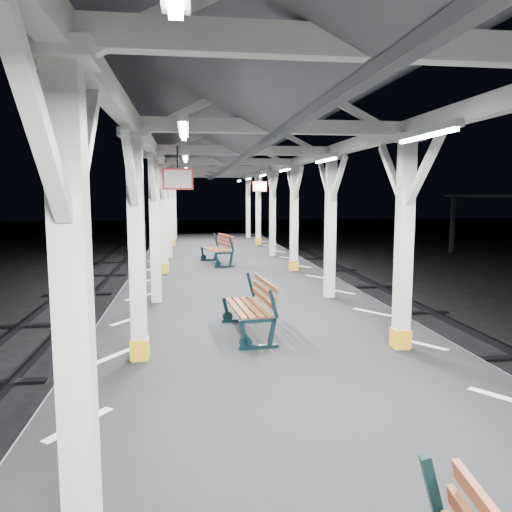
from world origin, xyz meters
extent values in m
plane|color=black|center=(0.00, 0.00, 0.00)|extent=(120.00, 120.00, 0.00)
cube|color=black|center=(0.00, 0.00, 0.50)|extent=(6.00, 50.00, 1.00)
cube|color=silver|center=(-2.45, 0.00, 1.00)|extent=(1.00, 48.00, 0.01)
cube|color=silver|center=(2.45, 0.00, 1.00)|extent=(1.00, 48.00, 0.01)
cube|color=beige|center=(-2.00, -2.00, 2.60)|extent=(0.22, 0.22, 3.20)
cube|color=beige|center=(-2.00, -2.00, 4.26)|extent=(0.40, 0.40, 0.12)
cube|color=beige|center=(-2.00, -1.45, 3.75)|extent=(0.10, 0.99, 0.99)
cube|color=beige|center=(-2.00, -2.55, 3.75)|extent=(0.10, 0.99, 0.99)
cube|color=beige|center=(-2.00, 2.00, 2.60)|extent=(0.22, 0.22, 3.20)
cube|color=beige|center=(-2.00, 2.00, 4.26)|extent=(0.40, 0.40, 0.12)
cube|color=gold|center=(-2.00, 2.00, 1.18)|extent=(0.26, 0.26, 0.30)
cube|color=beige|center=(-2.00, 2.55, 3.75)|extent=(0.10, 0.99, 0.99)
cube|color=beige|center=(-2.00, 1.45, 3.75)|extent=(0.10, 0.99, 0.99)
cube|color=beige|center=(-2.00, 6.00, 2.60)|extent=(0.22, 0.22, 3.20)
cube|color=beige|center=(-2.00, 6.00, 4.26)|extent=(0.40, 0.40, 0.12)
cube|color=beige|center=(-2.00, 6.55, 3.75)|extent=(0.10, 0.99, 0.99)
cube|color=beige|center=(-2.00, 5.45, 3.75)|extent=(0.10, 0.99, 0.99)
cube|color=beige|center=(-2.00, 10.00, 2.60)|extent=(0.22, 0.22, 3.20)
cube|color=beige|center=(-2.00, 10.00, 4.26)|extent=(0.40, 0.40, 0.12)
cube|color=gold|center=(-2.00, 10.00, 1.18)|extent=(0.26, 0.26, 0.30)
cube|color=beige|center=(-2.00, 10.55, 3.75)|extent=(0.10, 0.99, 0.99)
cube|color=beige|center=(-2.00, 9.45, 3.75)|extent=(0.10, 0.99, 0.99)
cube|color=beige|center=(-2.00, 14.00, 2.60)|extent=(0.22, 0.22, 3.20)
cube|color=beige|center=(-2.00, 14.00, 4.26)|extent=(0.40, 0.40, 0.12)
cube|color=beige|center=(-2.00, 14.55, 3.75)|extent=(0.10, 0.99, 0.99)
cube|color=beige|center=(-2.00, 13.45, 3.75)|extent=(0.10, 0.99, 0.99)
cube|color=beige|center=(-2.00, 18.00, 2.60)|extent=(0.22, 0.22, 3.20)
cube|color=beige|center=(-2.00, 18.00, 4.26)|extent=(0.40, 0.40, 0.12)
cube|color=gold|center=(-2.00, 18.00, 1.18)|extent=(0.26, 0.26, 0.30)
cube|color=beige|center=(-2.00, 18.55, 3.75)|extent=(0.10, 0.99, 0.99)
cube|color=beige|center=(-2.00, 17.45, 3.75)|extent=(0.10, 0.99, 0.99)
cube|color=beige|center=(-2.00, 22.00, 2.60)|extent=(0.22, 0.22, 3.20)
cube|color=beige|center=(-2.00, 22.00, 4.26)|extent=(0.40, 0.40, 0.12)
cube|color=beige|center=(-2.00, 22.55, 3.75)|extent=(0.10, 0.99, 0.99)
cube|color=beige|center=(-2.00, 21.45, 3.75)|extent=(0.10, 0.99, 0.99)
cube|color=beige|center=(2.00, 2.00, 2.60)|extent=(0.22, 0.22, 3.20)
cube|color=beige|center=(2.00, 2.00, 4.26)|extent=(0.40, 0.40, 0.12)
cube|color=gold|center=(2.00, 2.00, 1.18)|extent=(0.26, 0.26, 0.30)
cube|color=beige|center=(2.00, 2.55, 3.75)|extent=(0.10, 0.99, 0.99)
cube|color=beige|center=(2.00, 1.45, 3.75)|extent=(0.10, 0.99, 0.99)
cube|color=beige|center=(2.00, 6.00, 2.60)|extent=(0.22, 0.22, 3.20)
cube|color=beige|center=(2.00, 6.00, 4.26)|extent=(0.40, 0.40, 0.12)
cube|color=beige|center=(2.00, 6.55, 3.75)|extent=(0.10, 0.99, 0.99)
cube|color=beige|center=(2.00, 5.45, 3.75)|extent=(0.10, 0.99, 0.99)
cube|color=beige|center=(2.00, 10.00, 2.60)|extent=(0.22, 0.22, 3.20)
cube|color=beige|center=(2.00, 10.00, 4.26)|extent=(0.40, 0.40, 0.12)
cube|color=gold|center=(2.00, 10.00, 1.18)|extent=(0.26, 0.26, 0.30)
cube|color=beige|center=(2.00, 10.55, 3.75)|extent=(0.10, 0.99, 0.99)
cube|color=beige|center=(2.00, 9.45, 3.75)|extent=(0.10, 0.99, 0.99)
cube|color=beige|center=(2.00, 14.00, 2.60)|extent=(0.22, 0.22, 3.20)
cube|color=beige|center=(2.00, 14.00, 4.26)|extent=(0.40, 0.40, 0.12)
cube|color=beige|center=(2.00, 14.55, 3.75)|extent=(0.10, 0.99, 0.99)
cube|color=beige|center=(2.00, 13.45, 3.75)|extent=(0.10, 0.99, 0.99)
cube|color=beige|center=(2.00, 18.00, 2.60)|extent=(0.22, 0.22, 3.20)
cube|color=beige|center=(2.00, 18.00, 4.26)|extent=(0.40, 0.40, 0.12)
cube|color=gold|center=(2.00, 18.00, 1.18)|extent=(0.26, 0.26, 0.30)
cube|color=beige|center=(2.00, 18.55, 3.75)|extent=(0.10, 0.99, 0.99)
cube|color=beige|center=(2.00, 17.45, 3.75)|extent=(0.10, 0.99, 0.99)
cube|color=beige|center=(2.00, 22.00, 2.60)|extent=(0.22, 0.22, 3.20)
cube|color=beige|center=(2.00, 22.00, 4.26)|extent=(0.40, 0.40, 0.12)
cube|color=beige|center=(2.00, 22.55, 3.75)|extent=(0.10, 0.99, 0.99)
cube|color=beige|center=(2.00, 21.45, 3.75)|extent=(0.10, 0.99, 0.99)
cube|color=beige|center=(-2.00, 0.00, 4.38)|extent=(0.18, 48.00, 0.24)
cube|color=beige|center=(2.00, 0.00, 4.38)|extent=(0.18, 48.00, 0.24)
cube|color=beige|center=(0.00, -2.00, 4.38)|extent=(4.20, 0.14, 0.20)
cube|color=beige|center=(0.00, 2.00, 4.38)|extent=(4.20, 0.14, 0.20)
cube|color=beige|center=(0.00, 6.00, 4.38)|extent=(4.20, 0.14, 0.20)
cube|color=beige|center=(0.00, 10.00, 4.38)|extent=(4.20, 0.14, 0.20)
cube|color=beige|center=(0.00, 14.00, 4.38)|extent=(4.20, 0.14, 0.20)
cube|color=beige|center=(0.00, 18.00, 4.38)|extent=(4.20, 0.14, 0.20)
cube|color=beige|center=(0.00, 22.00, 4.38)|extent=(4.20, 0.14, 0.20)
cube|color=beige|center=(0.00, 0.00, 5.30)|extent=(0.16, 48.00, 0.20)
cube|color=#4F5257|center=(-1.30, 0.00, 4.92)|extent=(2.80, 49.00, 1.45)
cube|color=#4F5257|center=(1.30, 0.00, 4.92)|extent=(2.80, 49.00, 1.45)
cube|color=silver|center=(-1.30, 0.00, 4.10)|extent=(0.10, 1.35, 0.08)
cube|color=white|center=(-1.30, 0.00, 4.05)|extent=(0.05, 1.25, 0.05)
cube|color=silver|center=(-1.30, 4.00, 4.10)|extent=(0.10, 1.35, 0.08)
cube|color=white|center=(-1.30, 4.00, 4.05)|extent=(0.05, 1.25, 0.05)
cube|color=silver|center=(-1.30, 8.00, 4.10)|extent=(0.10, 1.35, 0.08)
cube|color=white|center=(-1.30, 8.00, 4.05)|extent=(0.05, 1.25, 0.05)
cube|color=silver|center=(-1.30, 12.00, 4.10)|extent=(0.10, 1.35, 0.08)
cube|color=white|center=(-1.30, 12.00, 4.05)|extent=(0.05, 1.25, 0.05)
cube|color=silver|center=(-1.30, 16.00, 4.10)|extent=(0.10, 1.35, 0.08)
cube|color=white|center=(-1.30, 16.00, 4.05)|extent=(0.05, 1.25, 0.05)
cube|color=silver|center=(-1.30, 20.00, 4.10)|extent=(0.10, 1.35, 0.08)
cube|color=white|center=(-1.30, 20.00, 4.05)|extent=(0.05, 1.25, 0.05)
cube|color=silver|center=(1.30, 0.00, 4.10)|extent=(0.10, 1.35, 0.08)
cube|color=white|center=(1.30, 0.00, 4.05)|extent=(0.05, 1.25, 0.05)
cube|color=silver|center=(1.30, 4.00, 4.10)|extent=(0.10, 1.35, 0.08)
cube|color=white|center=(1.30, 4.00, 4.05)|extent=(0.05, 1.25, 0.05)
cube|color=silver|center=(1.30, 8.00, 4.10)|extent=(0.10, 1.35, 0.08)
cube|color=white|center=(1.30, 8.00, 4.05)|extent=(0.05, 1.25, 0.05)
cube|color=silver|center=(1.30, 12.00, 4.10)|extent=(0.10, 1.35, 0.08)
cube|color=white|center=(1.30, 12.00, 4.05)|extent=(0.05, 1.25, 0.05)
cube|color=silver|center=(1.30, 16.00, 4.10)|extent=(0.10, 1.35, 0.08)
cube|color=white|center=(1.30, 16.00, 4.05)|extent=(0.05, 1.25, 0.05)
cube|color=silver|center=(1.30, 20.00, 4.10)|extent=(0.10, 1.35, 0.08)
cube|color=white|center=(1.30, 20.00, 4.05)|extent=(0.05, 1.25, 0.05)
cylinder|color=black|center=(-1.43, 3.11, 4.02)|extent=(0.02, 0.02, 0.36)
cube|color=red|center=(-1.43, 3.11, 3.67)|extent=(0.50, 0.03, 0.35)
cube|color=white|center=(-1.43, 3.11, 3.67)|extent=(0.44, 0.04, 0.29)
cylinder|color=black|center=(1.20, 11.97, 4.02)|extent=(0.02, 0.02, 0.36)
cube|color=red|center=(1.20, 11.97, 3.67)|extent=(0.50, 0.03, 0.35)
cube|color=white|center=(1.20, 11.97, 3.67)|extent=(0.44, 0.05, 0.29)
cube|color=black|center=(14.00, 22.00, 1.65)|extent=(0.20, 0.20, 3.30)
sphere|color=silver|center=(14.00, 22.00, 3.22)|extent=(0.20, 0.20, 0.20)
cube|color=black|center=(0.05, -2.81, 1.76)|extent=(0.19, 0.08, 0.50)
cube|color=black|center=(-0.21, 2.29, 1.03)|extent=(0.64, 0.12, 0.06)
cube|color=black|center=(-0.44, 2.27, 1.24)|extent=(0.17, 0.07, 0.49)
cube|color=black|center=(0.01, 2.31, 1.24)|extent=(0.15, 0.07, 0.49)
cube|color=black|center=(0.03, 2.31, 1.71)|extent=(0.18, 0.07, 0.47)
cube|color=black|center=(-0.35, 3.99, 1.03)|extent=(0.64, 0.12, 0.06)
cube|color=black|center=(-0.58, 3.97, 1.24)|extent=(0.17, 0.07, 0.49)
cube|color=black|center=(-0.14, 4.01, 1.24)|extent=(0.15, 0.07, 0.49)
cube|color=black|center=(-0.12, 4.01, 1.71)|extent=(0.18, 0.07, 0.47)
cube|color=#5F2B16|center=(-0.49, 3.12, 1.48)|extent=(0.23, 1.62, 0.04)
cube|color=#5F2B16|center=(-0.35, 3.13, 1.48)|extent=(0.23, 1.62, 0.04)
cube|color=#5F2B16|center=(-0.21, 3.15, 1.48)|extent=(0.23, 1.62, 0.04)
cube|color=#5F2B16|center=(-0.08, 3.16, 1.48)|extent=(0.23, 1.62, 0.04)
cube|color=#5F2B16|center=(0.00, 3.16, 1.63)|extent=(0.19, 1.61, 0.10)
cube|color=#5F2B16|center=(0.02, 3.17, 1.77)|extent=(0.19, 1.61, 0.10)
cube|color=#5F2B16|center=(0.04, 3.17, 1.90)|extent=(0.19, 1.61, 0.10)
cube|color=black|center=(-0.11, 11.01, 1.03)|extent=(0.67, 0.22, 0.07)
cube|color=black|center=(-0.35, 10.95, 1.26)|extent=(0.18, 0.10, 0.52)
cube|color=black|center=(0.11, 11.06, 1.26)|extent=(0.17, 0.09, 0.52)
cube|color=black|center=(0.14, 11.06, 1.76)|extent=(0.19, 0.10, 0.49)
cube|color=black|center=(-0.52, 12.76, 1.03)|extent=(0.67, 0.22, 0.07)
cube|color=black|center=(-0.76, 12.71, 1.26)|extent=(0.18, 0.10, 0.52)
cube|color=black|center=(-0.30, 12.82, 1.26)|extent=(0.17, 0.09, 0.52)
cube|color=black|center=(-0.28, 12.82, 1.76)|extent=(0.19, 0.10, 0.49)
cube|color=#5F2B16|center=(-0.53, 11.83, 1.51)|extent=(0.49, 1.69, 0.04)
cube|color=#5F2B16|center=(-0.39, 11.87, 1.51)|extent=(0.49, 1.69, 0.04)
cube|color=#5F2B16|center=(-0.25, 11.90, 1.51)|extent=(0.49, 1.69, 0.04)
cube|color=#5F2B16|center=(-0.11, 11.93, 1.51)|extent=(0.49, 1.69, 0.04)
cube|color=#5F2B16|center=(-0.03, 11.95, 1.67)|extent=(0.45, 1.68, 0.11)
cube|color=#5F2B16|center=(-0.01, 11.96, 1.81)|extent=(0.45, 1.68, 0.11)
cube|color=#5F2B16|center=(0.02, 11.96, 1.96)|extent=(0.45, 1.68, 0.11)
camera|label=1|loc=(-1.27, -5.21, 3.43)|focal=35.00mm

